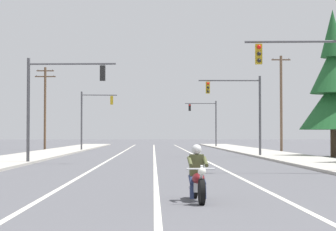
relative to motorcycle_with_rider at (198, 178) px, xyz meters
name	(u,v)px	position (x,y,z in m)	size (l,w,h in m)	color
lane_stripe_center	(154,155)	(-1.05, 35.57, -0.58)	(0.16, 100.00, 0.01)	beige
lane_stripe_left	(118,155)	(-4.12, 35.57, -0.58)	(0.16, 100.00, 0.01)	beige
lane_stripe_right	(194,155)	(2.30, 35.57, -0.58)	(0.16, 100.00, 0.01)	beige
sidewalk_kerb_right	(283,156)	(8.70, 30.57, -0.52)	(4.40, 110.00, 0.14)	#ADA89E
sidewalk_kerb_left	(31,156)	(-10.36, 30.57, -0.52)	(4.40, 110.00, 0.14)	#ADA89E
motorcycle_with_rider	(198,178)	(0.00, 0.00, 0.00)	(0.70, 2.19, 1.46)	black
traffic_signal_near_right	(312,82)	(5.89, 11.14, 3.47)	(4.22, 0.45, 6.20)	#47474C
traffic_signal_near_left	(54,93)	(-6.97, 20.15, 3.53)	(5.23, 0.46, 6.20)	#47474C
traffic_signal_mid_right	(242,103)	(5.67, 30.88, 3.51)	(4.79, 0.37, 6.20)	#47474C
traffic_signal_mid_left	(92,112)	(-7.61, 48.49, 3.44)	(3.77, 0.53, 6.20)	#47474C
traffic_signal_far_right	(207,117)	(6.04, 65.70, 3.47)	(4.22, 0.37, 6.20)	#47474C
utility_pole_right_far	(281,102)	(11.57, 44.74, 4.38)	(1.89, 0.26, 9.55)	brown
utility_pole_left_far	(45,105)	(-13.35, 53.52, 4.43)	(2.33, 0.26, 9.30)	brown
conifer_tree_right_verge_far	(333,89)	(12.53, 30.37, 4.57)	(5.12, 5.12, 11.26)	#423023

